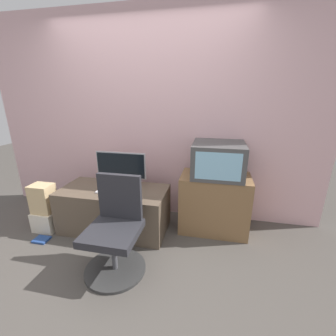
{
  "coord_description": "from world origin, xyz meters",
  "views": [
    {
      "loc": [
        0.84,
        -1.51,
        1.6
      ],
      "look_at": [
        0.32,
        0.94,
        0.78
      ],
      "focal_mm": 24.0,
      "sensor_mm": 36.0,
      "label": 1
    }
  ],
  "objects_px": {
    "office_chair": "(115,234)",
    "main_monitor": "(121,169)",
    "crt_tv": "(218,160)",
    "book": "(42,240)",
    "cardboard_box_lower": "(47,220)",
    "mouse": "(133,194)",
    "keyboard": "(112,192)"
  },
  "relations": [
    {
      "from": "office_chair",
      "to": "book",
      "type": "height_order",
      "value": "office_chair"
    },
    {
      "from": "keyboard",
      "to": "cardboard_box_lower",
      "type": "bearing_deg",
      "value": -173.47
    },
    {
      "from": "crt_tv",
      "to": "office_chair",
      "type": "relative_size",
      "value": 0.64
    },
    {
      "from": "crt_tv",
      "to": "cardboard_box_lower",
      "type": "bearing_deg",
      "value": -167.18
    },
    {
      "from": "crt_tv",
      "to": "office_chair",
      "type": "distance_m",
      "value": 1.36
    },
    {
      "from": "main_monitor",
      "to": "book",
      "type": "bearing_deg",
      "value": -145.0
    },
    {
      "from": "mouse",
      "to": "office_chair",
      "type": "bearing_deg",
      "value": -89.16
    },
    {
      "from": "office_chair",
      "to": "book",
      "type": "relative_size",
      "value": 5.49
    },
    {
      "from": "crt_tv",
      "to": "office_chair",
      "type": "bearing_deg",
      "value": -135.5
    },
    {
      "from": "cardboard_box_lower",
      "to": "book",
      "type": "distance_m",
      "value": 0.27
    },
    {
      "from": "main_monitor",
      "to": "cardboard_box_lower",
      "type": "height_order",
      "value": "main_monitor"
    },
    {
      "from": "office_chair",
      "to": "crt_tv",
      "type": "bearing_deg",
      "value": 44.5
    },
    {
      "from": "keyboard",
      "to": "main_monitor",
      "type": "bearing_deg",
      "value": 82.85
    },
    {
      "from": "mouse",
      "to": "office_chair",
      "type": "distance_m",
      "value": 0.54
    },
    {
      "from": "main_monitor",
      "to": "book",
      "type": "relative_size",
      "value": 3.78
    },
    {
      "from": "main_monitor",
      "to": "cardboard_box_lower",
      "type": "xyz_separation_m",
      "value": [
        -0.88,
        -0.32,
        -0.63
      ]
    },
    {
      "from": "mouse",
      "to": "cardboard_box_lower",
      "type": "xyz_separation_m",
      "value": [
        -1.11,
        -0.09,
        -0.42
      ]
    },
    {
      "from": "keyboard",
      "to": "mouse",
      "type": "xyz_separation_m",
      "value": [
        0.26,
        -0.01,
        0.01
      ]
    },
    {
      "from": "book",
      "to": "crt_tv",
      "type": "bearing_deg",
      "value": 19.69
    },
    {
      "from": "office_chair",
      "to": "mouse",
      "type": "bearing_deg",
      "value": 90.84
    },
    {
      "from": "office_chair",
      "to": "main_monitor",
      "type": "bearing_deg",
      "value": 107.66
    },
    {
      "from": "cardboard_box_lower",
      "to": "keyboard",
      "type": "bearing_deg",
      "value": 6.53
    },
    {
      "from": "keyboard",
      "to": "mouse",
      "type": "relative_size",
      "value": 7.3
    },
    {
      "from": "keyboard",
      "to": "office_chair",
      "type": "xyz_separation_m",
      "value": [
        0.27,
        -0.52,
        -0.16
      ]
    },
    {
      "from": "keyboard",
      "to": "office_chair",
      "type": "relative_size",
      "value": 0.41
    },
    {
      "from": "main_monitor",
      "to": "mouse",
      "type": "bearing_deg",
      "value": -45.76
    },
    {
      "from": "keyboard",
      "to": "mouse",
      "type": "height_order",
      "value": "mouse"
    },
    {
      "from": "main_monitor",
      "to": "keyboard",
      "type": "xyz_separation_m",
      "value": [
        -0.03,
        -0.23,
        -0.21
      ]
    },
    {
      "from": "book",
      "to": "main_monitor",
      "type": "bearing_deg",
      "value": 35.0
    },
    {
      "from": "office_chair",
      "to": "cardboard_box_lower",
      "type": "height_order",
      "value": "office_chair"
    },
    {
      "from": "cardboard_box_lower",
      "to": "book",
      "type": "height_order",
      "value": "cardboard_box_lower"
    },
    {
      "from": "crt_tv",
      "to": "book",
      "type": "bearing_deg",
      "value": -160.31
    }
  ]
}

